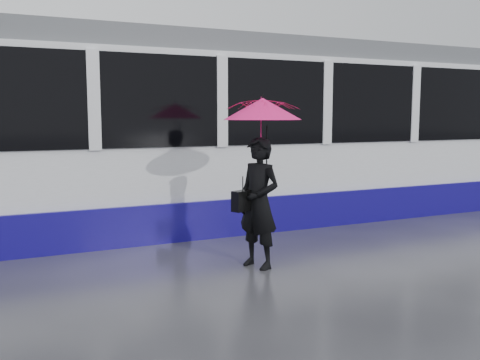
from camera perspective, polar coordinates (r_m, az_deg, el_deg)
ground at (r=7.94m, az=5.35°, el=-7.59°), size 90.00×90.00×0.00m
rails at (r=10.12m, az=-1.84°, el=-4.35°), size 34.00×1.51×0.02m
tram at (r=10.86m, az=7.75°, el=5.02°), size 26.00×2.56×3.35m
woman at (r=6.95m, az=2.01°, el=-2.45°), size 0.62×0.73×1.71m
umbrella at (r=6.88m, az=2.41°, el=5.97°), size 1.31×1.31×1.15m
handbag at (r=6.87m, az=0.29°, el=-2.22°), size 0.33×0.24×0.44m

